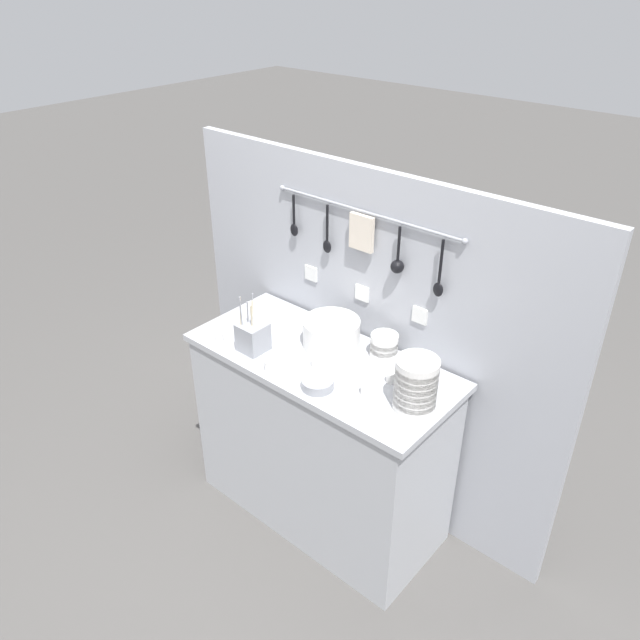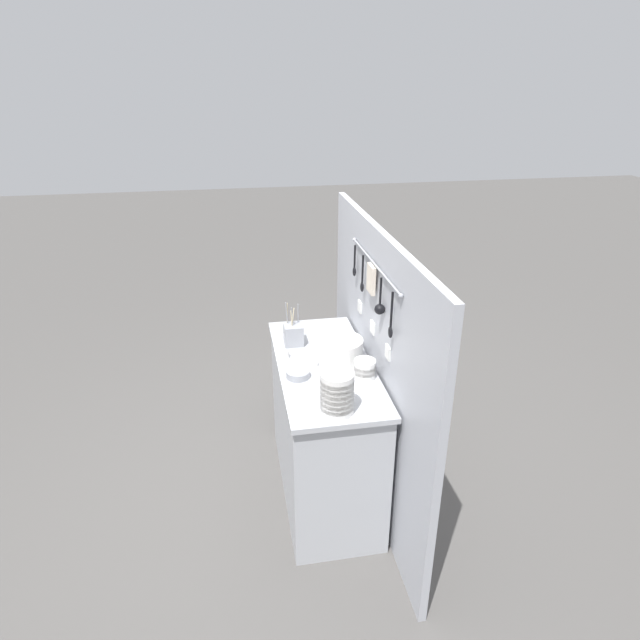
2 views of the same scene
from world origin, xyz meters
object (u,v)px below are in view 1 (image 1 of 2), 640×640
cup_front_right (316,362)px  cup_by_caddy (366,389)px  plate_stack (331,333)px  cup_edge_far (219,337)px  bowl_stack_tall_left (384,346)px  cutlery_caddy (253,337)px  cup_beside_plates (391,377)px  steel_mixing_bowl (318,383)px  cup_back_left (269,366)px  bowl_stack_wide_centre (416,385)px

cup_front_right → cup_by_caddy: size_ratio=1.00×
plate_stack → cup_edge_far: (-0.40, -0.30, -0.04)m
bowl_stack_tall_left → cup_front_right: 0.30m
cutlery_caddy → cup_edge_far: cutlery_caddy is taller
bowl_stack_tall_left → cup_beside_plates: size_ratio=2.57×
steel_mixing_bowl → cup_by_caddy: (0.17, 0.09, 0.00)m
bowl_stack_tall_left → plate_stack: (-0.22, -0.08, 0.01)m
bowl_stack_tall_left → steel_mixing_bowl: bearing=-100.7°
bowl_stack_tall_left → cup_by_caddy: size_ratio=2.57×
cup_by_caddy → cup_edge_far: size_ratio=1.00×
cutlery_caddy → cup_by_caddy: size_ratio=5.86×
cutlery_caddy → cup_back_left: (0.16, -0.07, -0.04)m
bowl_stack_wide_centre → bowl_stack_tall_left: (-0.29, 0.21, -0.06)m
bowl_stack_tall_left → steel_mixing_bowl: bowl_stack_tall_left is taller
bowl_stack_tall_left → cup_beside_plates: 0.19m
cup_edge_far → cup_back_left: (0.33, -0.02, 0.00)m
bowl_stack_wide_centre → cutlery_caddy: size_ratio=0.81×
cup_front_right → cup_back_left: (-0.13, -0.15, 0.00)m
bowl_stack_wide_centre → cup_edge_far: bearing=-169.7°
plate_stack → cup_back_left: size_ratio=5.43×
cutlery_caddy → cup_beside_plates: 0.62m
steel_mixing_bowl → cup_back_left: (-0.23, -0.04, 0.00)m
steel_mixing_bowl → cup_edge_far: (-0.56, -0.03, 0.00)m
cup_back_left → cup_front_right: bearing=49.1°
bowl_stack_wide_centre → cup_edge_far: bowl_stack_wide_centre is taller
bowl_stack_tall_left → steel_mixing_bowl: (-0.07, -0.36, -0.03)m
cutlery_caddy → cup_edge_far: (-0.16, -0.05, -0.04)m
cutlery_caddy → cup_front_right: (0.29, 0.08, -0.04)m
steel_mixing_bowl → cutlery_caddy: (-0.39, 0.03, 0.05)m
plate_stack → cup_front_right: (0.06, -0.17, -0.04)m
cutlery_caddy → cup_by_caddy: 0.57m
cup_front_right → cup_by_caddy: same height
steel_mixing_bowl → cup_beside_plates: (0.20, 0.22, 0.00)m
plate_stack → cutlery_caddy: cutlery_caddy is taller
bowl_stack_tall_left → cup_back_left: bearing=-126.8°
bowl_stack_wide_centre → plate_stack: (-0.52, 0.13, -0.05)m
steel_mixing_bowl → cutlery_caddy: 0.40m
steel_mixing_bowl → cup_front_right: cup_front_right is taller
cutlery_caddy → bowl_stack_tall_left: bearing=35.6°
bowl_stack_tall_left → plate_stack: size_ratio=0.47×
plate_stack → cup_front_right: plate_stack is taller
steel_mixing_bowl → cup_edge_far: bearing=-177.4°
cup_front_right → cup_beside_plates: (0.30, 0.11, 0.00)m
bowl_stack_tall_left → cup_back_left: bowl_stack_tall_left is taller
cup_front_right → cup_back_left: same height
cutlery_caddy → cup_edge_far: size_ratio=5.86×
cutlery_caddy → cup_by_caddy: cutlery_caddy is taller
bowl_stack_wide_centre → cup_by_caddy: 0.22m
cup_front_right → cup_back_left: size_ratio=1.00×
cutlery_caddy → cup_back_left: cutlery_caddy is taller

